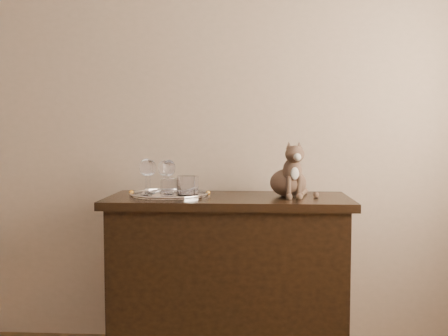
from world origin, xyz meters
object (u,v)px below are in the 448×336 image
Objects in this scene: sideboard at (228,280)px; wine_glass_c at (146,177)px; tumbler_c at (190,185)px; tumbler_a at (186,186)px; cat at (288,169)px; wine_glass_a at (150,176)px; tumbler_b at (169,187)px; tray at (170,195)px; wine_glass_b at (164,176)px; wine_glass_d at (169,177)px.

wine_glass_c reaches higher than sideboard.
wine_glass_c is 0.22m from tumbler_c.
cat is (0.51, 0.06, 0.08)m from tumbler_a.
wine_glass_a is 1.83× the size of tumbler_c.
cat is at bearing 10.24° from tumbler_b.
wine_glass_c is at bearing 179.14° from tumbler_a.
wine_glass_a is (-0.11, 0.05, 0.09)m from tray.
wine_glass_a reaches higher than tray.
wine_glass_a reaches higher than tumbler_c.
wine_glass_a reaches higher than wine_glass_b.
wine_glass_a is at bearing 173.20° from wine_glass_d.
wine_glass_b is 0.18m from tumbler_b.
sideboard is 0.56m from tumbler_b.
wine_glass_d is at bearing -6.80° from wine_glass_a.
wine_glass_d is (0.03, -0.04, 0.00)m from wine_glass_b.
cat reaches higher than wine_glass_a.
tumbler_a is (0.10, -0.07, -0.04)m from wine_glass_d.
sideboard is 0.66m from wine_glass_c.
wine_glass_b is 0.05m from wine_glass_d.
wine_glass_c is 1.87× the size of tumbler_a.
wine_glass_d is at bearing 103.26° from tray.
tray is at bearing 16.16° from wine_glass_c.
wine_glass_d is (0.10, 0.07, -0.00)m from wine_glass_c.
tumbler_a is 0.52m from cat.
sideboard is 0.60m from wine_glass_d.
wine_glass_b is 1.88× the size of tumbler_b.
wine_glass_c is (-0.00, -0.08, 0.01)m from wine_glass_a.
tumbler_c is at bearing -30.74° from wine_glass_b.
tumbler_b is 0.95× the size of tumbler_c.
wine_glass_a is at bearing 155.42° from tray.
tray is 0.10m from tumbler_b.
wine_glass_c is 1.06× the size of wine_glass_d.
wine_glass_c is at bearing -145.45° from wine_glass_d.
wine_glass_a is 0.22m from tumbler_c.
cat is (0.30, 0.03, 0.56)m from sideboard.
wine_glass_b reaches higher than tray.
sideboard is at bearing 3.58° from wine_glass_c.
wine_glass_b is at bearing 118.03° from tray.
tumbler_c is at bearing -4.38° from tray.
wine_glass_a is (-0.41, 0.06, 0.52)m from sideboard.
wine_glass_c is at bearing -122.16° from wine_glass_b.
wine_glass_a is 1.93× the size of tumbler_b.
tumbler_c is at bearing -15.25° from wine_glass_a.
sideboard is 4.34× the size of cat.
wine_glass_a is 0.22m from tumbler_a.
wine_glass_d is (-0.01, 0.04, 0.09)m from tray.
tumbler_b is (0.05, -0.16, -0.04)m from wine_glass_b.
tray is 4.11× the size of tumbler_a.
sideboard is 6.97× the size of wine_glass_d.
wine_glass_b reaches higher than tumbler_a.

